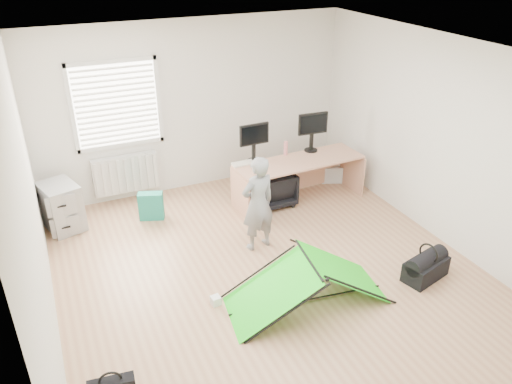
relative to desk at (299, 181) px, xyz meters
name	(u,v)px	position (x,y,z in m)	size (l,w,h in m)	color
ground	(269,272)	(-1.24, -1.53, -0.34)	(5.50, 5.50, 0.00)	#AB7E5B
back_wall	(195,107)	(-1.24, 1.22, 1.01)	(5.00, 0.02, 2.70)	silver
window	(116,105)	(-2.44, 1.18, 1.21)	(1.20, 0.06, 1.20)	silver
radiator	(126,174)	(-2.44, 1.14, 0.11)	(1.00, 0.12, 0.60)	silver
desk	(299,181)	(0.00, 0.00, 0.00)	(2.02, 0.64, 0.69)	tan
filing_cabinet	(62,207)	(-3.46, 0.65, 0.00)	(0.44, 0.59, 0.69)	#999A9E
monitor_left	(254,148)	(-0.65, 0.27, 0.57)	(0.46, 0.10, 0.44)	black
monitor_right	(312,137)	(0.35, 0.27, 0.58)	(0.49, 0.11, 0.47)	black
keyboard	(247,163)	(-0.77, 0.24, 0.35)	(0.47, 0.16, 0.02)	beige
thermos	(286,148)	(-0.09, 0.29, 0.46)	(0.06, 0.06, 0.22)	#C46E71
office_chair	(273,188)	(-0.42, 0.07, -0.07)	(0.59, 0.61, 0.56)	black
person	(258,204)	(-1.13, -0.94, 0.32)	(0.48, 0.32, 1.32)	gray
kite	(308,281)	(-1.09, -2.20, -0.06)	(1.85, 0.81, 0.58)	#19D714
storage_crate	(335,172)	(0.95, 0.41, -0.20)	(0.51, 0.36, 0.28)	silver
tote_bag	(151,206)	(-2.25, 0.39, -0.13)	(0.35, 0.16, 0.42)	#1C826B
white_box	(216,300)	(-2.06, -1.82, -0.29)	(0.10, 0.10, 0.10)	silver
duffel_bag	(425,269)	(0.46, -2.41, -0.22)	(0.59, 0.30, 0.26)	black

